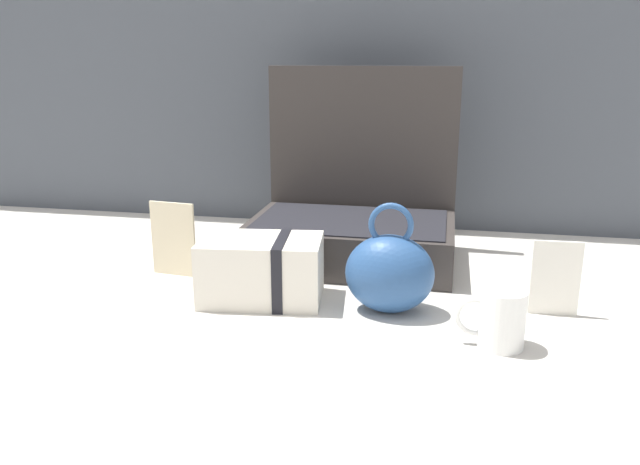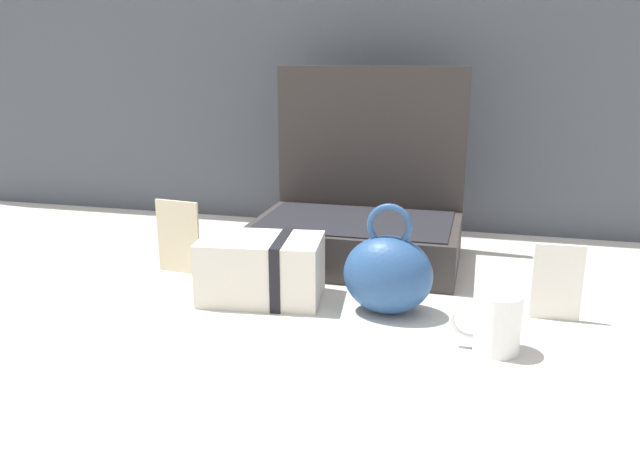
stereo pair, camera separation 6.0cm
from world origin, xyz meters
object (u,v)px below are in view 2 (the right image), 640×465
info_card_left (178,237)px  teal_pouch_handbag (388,274)px  cream_toiletry_bag (263,269)px  poster_card_right (557,282)px  coffee_mug (496,322)px  open_suitcase (360,219)px

info_card_left → teal_pouch_handbag: bearing=-6.2°
teal_pouch_handbag → cream_toiletry_bag: 0.25m
poster_card_right → coffee_mug: bearing=-126.3°
open_suitcase → coffee_mug: (0.31, -0.42, -0.04)m
teal_pouch_handbag → coffee_mug: (0.19, -0.11, -0.03)m
poster_card_right → teal_pouch_handbag: bearing=-173.9°
open_suitcase → info_card_left: open_suitcase is taller
coffee_mug → teal_pouch_handbag: bearing=149.4°
teal_pouch_handbag → poster_card_right: 0.30m
open_suitcase → info_card_left: 0.41m
poster_card_right → info_card_left: bearing=172.8°
coffee_mug → poster_card_right: bearing=56.1°
info_card_left → poster_card_right: size_ratio=1.15×
open_suitcase → info_card_left: bearing=-150.9°
open_suitcase → poster_card_right: (0.41, -0.27, -0.02)m
teal_pouch_handbag → cream_toiletry_bag: teal_pouch_handbag is taller
open_suitcase → coffee_mug: bearing=-54.3°
teal_pouch_handbag → coffee_mug: teal_pouch_handbag is taller
cream_toiletry_bag → poster_card_right: size_ratio=1.75×
open_suitcase → teal_pouch_handbag: (0.11, -0.31, -0.02)m
open_suitcase → poster_card_right: 0.49m
teal_pouch_handbag → info_card_left: teal_pouch_handbag is taller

